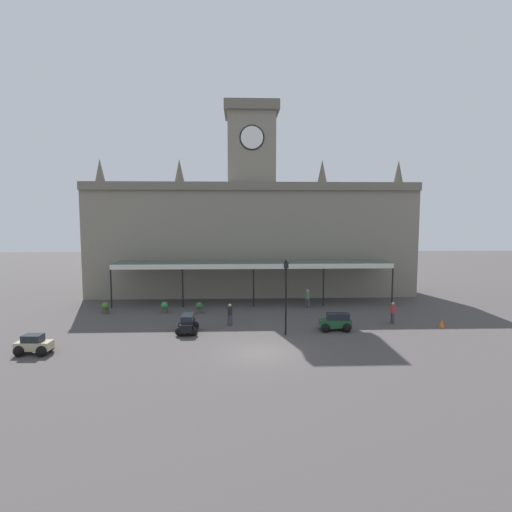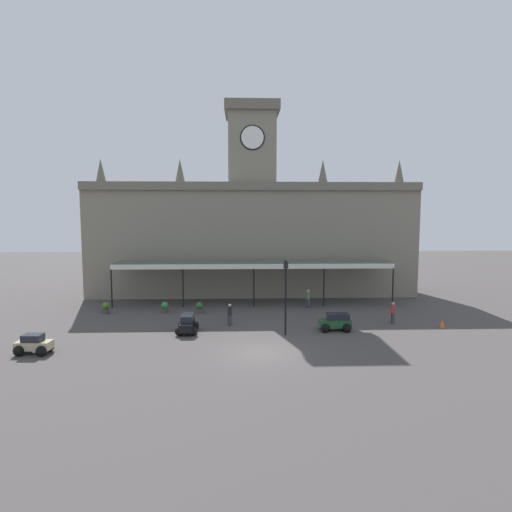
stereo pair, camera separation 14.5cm
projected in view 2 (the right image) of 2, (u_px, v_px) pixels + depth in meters
The scene contains 14 objects.
ground_plane at pixel (260, 352), 25.15m from camera, with size 140.00×140.00×0.00m, color #474241.
station_building at pixel (252, 232), 44.05m from camera, with size 33.40×7.01×19.63m.
entrance_canopy at pixel (253, 263), 38.62m from camera, with size 25.74×3.26×3.99m.
car_black_estate at pixel (187, 325), 29.34m from camera, with size 1.56×2.26×1.27m.
car_green_estate at pixel (335, 323), 29.85m from camera, with size 2.26×1.56×1.27m.
car_beige_sedan at pixel (34, 345), 24.87m from camera, with size 2.09×1.59×1.19m.
pedestrian_crossing_forecourt at pixel (393, 312), 31.75m from camera, with size 0.34×0.39×1.67m.
pedestrian_beside_cars at pixel (308, 298), 37.14m from camera, with size 0.34×0.34×1.67m.
pedestrian_near_entrance at pixel (230, 314), 31.16m from camera, with size 0.39×0.34×1.67m.
victorian_lamppost at pixel (286, 289), 28.53m from camera, with size 0.30×0.30×5.26m.
traffic_cone at pixel (442, 323), 30.76m from camera, with size 0.40×0.40×0.57m, color orange.
planter_by_canopy at pixel (165, 307), 35.26m from camera, with size 0.60×0.60×0.96m.
planter_forecourt_centre at pixel (106, 308), 35.09m from camera, with size 0.60×0.60×0.96m.
planter_near_kerb at pixel (200, 308), 35.08m from camera, with size 0.60×0.60×0.96m.
Camera 2 is at (-1.10, -24.43, 8.32)m, focal length 29.03 mm.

